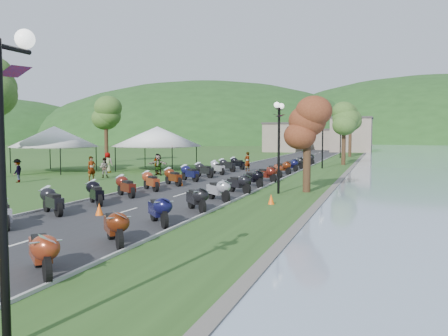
% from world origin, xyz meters
% --- Properties ---
extents(road, '(7.00, 120.00, 0.02)m').
position_xyz_m(road, '(0.00, 40.00, 0.01)').
color(road, '#2C2C2E').
rests_on(road, ground).
extents(hills_backdrop, '(360.00, 120.00, 76.00)m').
position_xyz_m(hills_backdrop, '(0.00, 200.00, 0.00)').
color(hills_backdrop, '#285621').
rests_on(hills_backdrop, ground).
extents(far_building, '(18.00, 16.00, 5.00)m').
position_xyz_m(far_building, '(-2.00, 85.00, 2.50)').
color(far_building, gray).
rests_on(far_building, ground).
extents(moto_row_left, '(2.60, 42.98, 1.10)m').
position_xyz_m(moto_row_left, '(-2.40, 14.20, 0.55)').
color(moto_row_left, '#331411').
rests_on(moto_row_left, ground).
extents(moto_row_right, '(2.60, 44.61, 1.10)m').
position_xyz_m(moto_row_right, '(2.78, 22.44, 0.55)').
color(moto_row_right, '#331411').
rests_on(moto_row_right, ground).
extents(streetlamp_near, '(1.40, 1.40, 5.00)m').
position_xyz_m(streetlamp_near, '(4.93, -2.04, 2.50)').
color(streetlamp_near, black).
rests_on(streetlamp_near, ground).
extents(vendor_tent_main, '(5.48, 5.48, 4.00)m').
position_xyz_m(vendor_tent_main, '(-9.09, 31.31, 2.00)').
color(vendor_tent_main, white).
rests_on(vendor_tent_main, ground).
extents(vendor_tent_side, '(5.05, 5.05, 4.00)m').
position_xyz_m(vendor_tent_side, '(-16.81, 26.79, 2.00)').
color(vendor_tent_side, white).
rests_on(vendor_tent_side, ground).
extents(tree_lakeside, '(2.26, 2.26, 6.28)m').
position_xyz_m(tree_lakeside, '(6.37, 19.22, 3.14)').
color(tree_lakeside, '#4B742C').
rests_on(tree_lakeside, ground).
extents(pedestrian_a, '(0.71, 0.78, 1.74)m').
position_xyz_m(pedestrian_a, '(-9.23, 21.13, 0.00)').
color(pedestrian_a, slate).
rests_on(pedestrian_a, ground).
extents(pedestrian_b, '(0.83, 0.61, 1.53)m').
position_xyz_m(pedestrian_b, '(-9.61, 23.35, 0.00)').
color(pedestrian_b, slate).
rests_on(pedestrian_b, ground).
extents(pedestrian_c, '(0.80, 1.13, 1.62)m').
position_xyz_m(pedestrian_c, '(-13.36, 18.46, 0.00)').
color(pedestrian_c, slate).
rests_on(pedestrian_c, ground).
extents(traffic_cone_near, '(0.33, 0.33, 0.52)m').
position_xyz_m(traffic_cone_near, '(-0.51, 8.81, 0.26)').
color(traffic_cone_near, '#F2590C').
rests_on(traffic_cone_near, ground).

